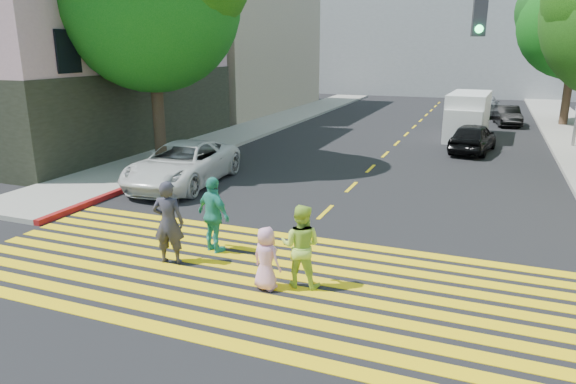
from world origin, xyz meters
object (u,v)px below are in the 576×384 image
Objects in this scene: pedestrian_extra at (214,215)px; silver_car at (484,105)px; white_sedan at (183,164)px; dark_car_parked at (507,116)px; white_van at (467,117)px; pedestrian_woman at (301,246)px; pedestrian_child at (266,258)px; dark_car_near at (473,138)px; pedestrian_man at (168,222)px.

silver_car is (5.33, 29.07, -0.20)m from pedestrian_extra.
white_sedan reaches higher than dark_car_parked.
silver_car is at bearing 99.21° from dark_car_parked.
white_van is at bearing 52.92° from white_sedan.
pedestrian_woman is 0.47× the size of dark_car_parked.
pedestrian_woman is at bearing -130.85° from pedestrian_child.
pedestrian_woman is at bearing 89.35° from dark_car_near.
pedestrian_woman is 0.72m from pedestrian_child.
pedestrian_man is at bearing -64.46° from white_sedan.
dark_car_parked is (4.25, 25.48, -0.25)m from pedestrian_woman.
pedestrian_woman is 0.43× the size of dark_car_near.
dark_car_near is (3.21, 16.10, 0.03)m from pedestrian_child.
dark_car_parked is (7.35, 25.45, -0.34)m from pedestrian_man.
white_van reaches higher than silver_car.
pedestrian_extra is (-1.91, 1.33, 0.26)m from pedestrian_child.
pedestrian_man is 1.11× the size of pedestrian_woman.
white_sedan is 22.31m from dark_car_parked.
pedestrian_man is 3.10m from pedestrian_woman.
pedestrian_child is 30.60m from silver_car.
pedestrian_child is (2.52, -0.41, -0.30)m from pedestrian_man.
white_sedan is (-5.95, 6.33, 0.09)m from pedestrian_child.
dark_car_parked is at bearing 110.88° from silver_car.
dark_car_near is (5.73, 15.69, -0.26)m from pedestrian_man.
silver_car is at bearing -99.74° from pedestrian_woman.
dark_car_near is at bearing -86.06° from pedestrian_extra.
pedestrian_woman is at bearing -107.57° from dark_car_parked.
dark_car_near is 0.83× the size of silver_car.
pedestrian_man is 1.46× the size of pedestrian_child.
pedestrian_child is at bearing -94.61° from white_van.
pedestrian_extra reaches higher than dark_car_near.
white_van reaches higher than pedestrian_extra.
pedestrian_man is at bearing -114.21° from dark_car_parked.
dark_car_near is at bearing -107.54° from dark_car_parked.
pedestrian_woman is 1.32× the size of pedestrian_child.
pedestrian_child is 8.69m from white_sedan.
dark_car_parked is (10.78, 19.53, -0.13)m from white_sedan.
white_van is (-2.09, -5.89, 0.52)m from dark_car_parked.
white_sedan is 1.45× the size of dark_car_parked.
white_van reaches higher than pedestrian_child.
white_van reaches higher than white_sedan.
dark_car_near reaches higher than dark_car_parked.
pedestrian_woman reaches higher than dark_car_near.
white_sedan is 1.33× the size of dark_car_near.
pedestrian_woman reaches higher than white_sedan.
dark_car_parked is (1.62, 9.76, -0.08)m from dark_car_near.
silver_car is 4.76m from dark_car_parked.
white_sedan is (-4.04, 5.00, -0.17)m from pedestrian_extra.
pedestrian_man is at bearing 78.78° from dark_car_near.
pedestrian_extra is at bearing -55.62° from white_sedan.
pedestrian_child is at bearing -51.34° from white_sedan.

